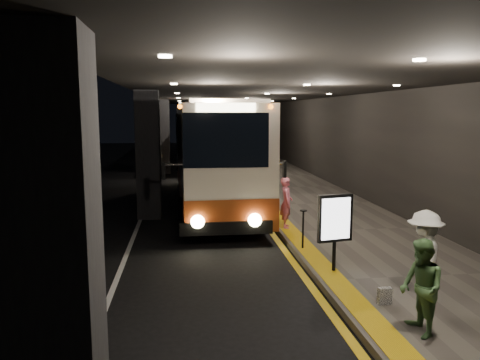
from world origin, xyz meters
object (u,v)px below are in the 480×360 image
coach_main (212,158)px  coach_second (201,141)px  passenger_waiting_white (424,257)px  stanchion_post (303,230)px  passenger_waiting_green (421,288)px  passenger_boarding (286,203)px  bag_polka (385,296)px  info_sign (335,220)px

coach_main → coach_second: bearing=88.2°
passenger_waiting_white → stanchion_post: (-1.31, 3.70, -0.37)m
coach_main → coach_second: (0.07, 13.51, -0.18)m
passenger_waiting_green → passenger_boarding: bearing=-173.7°
stanchion_post → passenger_waiting_green: bearing=-82.4°
passenger_waiting_green → bag_polka: 1.35m
passenger_boarding → passenger_waiting_white: 6.05m
coach_main → passenger_waiting_green: (2.57, -11.74, -0.95)m
passenger_boarding → coach_second: bearing=16.1°
bag_polka → stanchion_post: size_ratio=0.31×
passenger_waiting_green → passenger_waiting_white: 1.34m
passenger_waiting_white → stanchion_post: 3.94m
stanchion_post → passenger_waiting_white: bearing=-70.4°
coach_second → passenger_waiting_white: size_ratio=6.51×
passenger_boarding → bag_polka: size_ratio=5.05×
info_sign → stanchion_post: 1.92m
coach_second → passenger_waiting_white: bearing=-86.2°
coach_second → stanchion_post: size_ratio=11.34×
passenger_boarding → passenger_waiting_white: bearing=-157.8°
coach_main → stanchion_post: 7.25m
stanchion_post → coach_second: bearing=95.2°
passenger_waiting_green → stanchion_post: bearing=-171.0°
bag_polka → info_sign: info_sign is taller
coach_main → passenger_waiting_white: 11.10m
passenger_waiting_green → bag_polka: bearing=-176.5°
passenger_boarding → passenger_waiting_white: passenger_waiting_white is taller
passenger_boarding → passenger_waiting_white: (1.26, -5.92, 0.09)m
passenger_waiting_green → passenger_waiting_white: (0.67, 1.16, 0.10)m
passenger_waiting_white → bag_polka: (-0.71, 0.04, -0.72)m
passenger_waiting_white → stanchion_post: passenger_waiting_white is taller
passenger_waiting_white → info_sign: 2.20m
coach_second → passenger_waiting_green: 25.39m
coach_main → passenger_boarding: size_ratio=8.07×
bag_polka → info_sign: size_ratio=0.18×
coach_second → passenger_boarding: coach_second is taller
info_sign → passenger_boarding: bearing=81.0°
bag_polka → info_sign: 2.16m
passenger_boarding → bag_polka: 5.94m
passenger_waiting_white → info_sign: bearing=-123.5°
passenger_boarding → passenger_waiting_green: passenger_boarding is taller
passenger_waiting_white → bag_polka: bearing=-65.6°
passenger_boarding → passenger_waiting_green: (0.60, -7.08, -0.01)m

